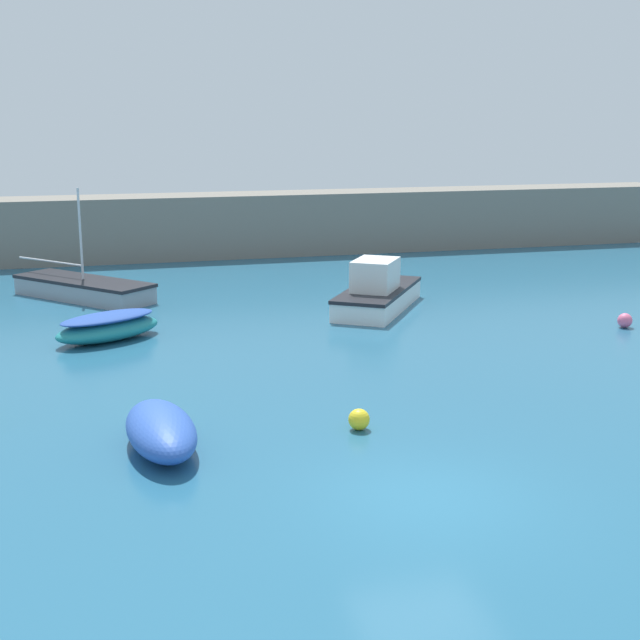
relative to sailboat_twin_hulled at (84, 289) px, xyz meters
The scene contains 8 objects.
ground_plane 20.48m from the sailboat_twin_hulled, 73.52° to the right, with size 120.00×120.00×0.20m, color #235B7A.
harbor_breakwater 10.60m from the sailboat_twin_hulled, 56.56° to the left, with size 48.38×2.78×2.95m, color slate.
sailboat_twin_hulled is the anchor object (origin of this frame).
motorboat_with_cabin 10.92m from the sailboat_twin_hulled, 24.78° to the right, with size 4.53×5.47×1.83m.
rowboat_with_red_cover 6.57m from the sailboat_twin_hulled, 84.14° to the right, with size 3.71×2.96×0.83m.
rowboat_blue_near 16.13m from the sailboat_twin_hulled, 84.94° to the right, with size 1.61×3.34×0.87m.
mooring_buoy_yellow 16.95m from the sailboat_twin_hulled, 70.34° to the right, with size 0.47×0.47×0.47m, color yellow.
mooring_buoy_pink 19.12m from the sailboat_twin_hulled, 28.60° to the right, with size 0.47×0.47×0.47m, color #EA668C.
Camera 1 is at (-5.66, -13.89, 6.79)m, focal length 50.00 mm.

